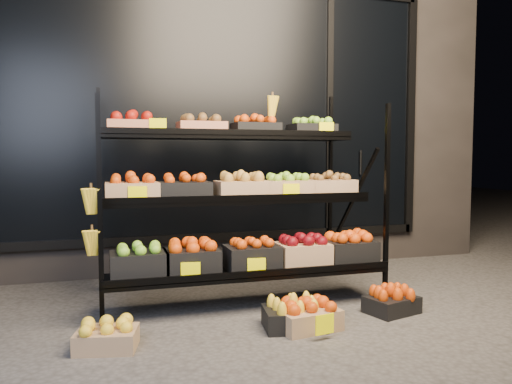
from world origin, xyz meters
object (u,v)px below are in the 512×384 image
object	(u,v)px
floor_crate_left	(107,335)
floor_crate_midleft	(294,314)
floor_crate_midright	(307,315)
display_rack	(239,198)

from	to	relation	value
floor_crate_left	floor_crate_midleft	bearing A→B (deg)	13.16
floor_crate_midright	floor_crate_midleft	bearing A→B (deg)	148.29
floor_crate_left	floor_crate_midleft	distance (m)	1.16
floor_crate_midright	display_rack	bearing A→B (deg)	98.64
floor_crate_left	floor_crate_midright	distance (m)	1.23
display_rack	floor_crate_midright	world-z (taller)	display_rack
floor_crate_midleft	floor_crate_midright	bearing A→B (deg)	-14.61
display_rack	floor_crate_midleft	xyz separation A→B (m)	(0.17, -0.74, -0.70)
floor_crate_midright	floor_crate_left	bearing A→B (deg)	170.27
floor_crate_left	floor_crate_midleft	world-z (taller)	floor_crate_midleft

